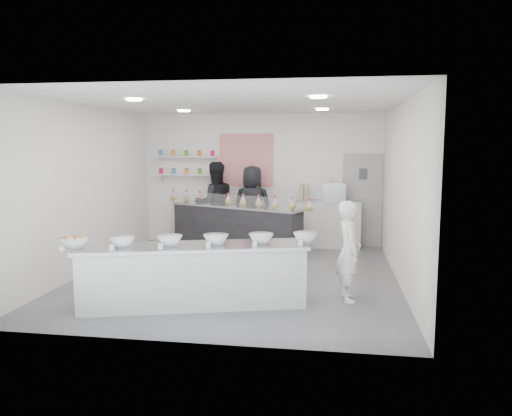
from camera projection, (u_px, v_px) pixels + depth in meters
The scene contains 26 objects.
floor at pixel (237, 276), 8.77m from camera, with size 6.00×6.00×0.00m, color #515156.
ceiling at pixel (236, 103), 8.39m from camera, with size 6.00×6.00×0.00m, color white.
back_wall at pixel (261, 179), 11.52m from camera, with size 5.50×5.50×0.00m, color white.
left_wall at pixel (87, 189), 8.99m from camera, with size 6.00×6.00×0.00m, color white.
right_wall at pixel (402, 194), 8.16m from camera, with size 6.00×6.00×0.00m, color white.
back_door at pixel (362, 201), 11.20m from camera, with size 0.88×0.04×2.10m, color #969693.
pattern_panel at pixel (246, 160), 11.49m from camera, with size 1.25×0.03×1.20m, color red.
jar_shelf_lower at pixel (187, 175), 11.67m from camera, with size 1.45×0.22×0.04m, color silver.
jar_shelf_upper at pixel (187, 157), 11.62m from camera, with size 1.45×0.22×0.04m, color silver.
preserve_jars at pixel (187, 163), 11.62m from camera, with size 1.45×0.10×0.56m, color #EE003E, non-canonical shape.
downlight_0 at pixel (134, 100), 7.62m from camera, with size 0.24×0.24×0.02m, color white.
downlight_1 at pixel (318, 97), 7.20m from camera, with size 0.24×0.24×0.02m, color white.
downlight_2 at pixel (184, 111), 10.17m from camera, with size 0.24×0.24×0.02m, color white.
downlight_3 at pixel (322, 110), 9.75m from camera, with size 0.24×0.24×0.02m, color white.
prep_counter at pixel (194, 275), 7.12m from camera, with size 3.25×0.74×0.89m, color silver.
back_bar at pixel (236, 227), 11.01m from camera, with size 3.13×0.57×0.97m, color black.
sneeze_guard at pixel (228, 201), 10.70m from camera, with size 3.09×0.01×0.26m, color white.
espresso_ledge at pixel (328, 224), 11.19m from camera, with size 1.43×0.46×1.06m, color silver.
espresso_machine at pixel (335, 192), 11.08m from camera, with size 0.50×0.34×0.38m, color #93969E.
cup_stacks at pixel (304, 192), 11.19m from camera, with size 0.24×0.24×0.35m, color tan, non-canonical shape.
prep_bowls at pixel (193, 240), 7.06m from camera, with size 3.61×0.46×0.14m, color white, non-canonical shape.
label_cards at pixel (173, 249), 6.61m from camera, with size 3.31×0.04×0.07m, color white, non-canonical shape.
cookie_bags at pixel (235, 199), 10.93m from camera, with size 3.74×0.14×0.26m, color pink, non-canonical shape.
woman_prep at pixel (349, 251), 7.34m from camera, with size 0.54×0.36×1.49m, color white.
staff_left at pixel (215, 204), 11.35m from camera, with size 0.93×0.72×1.91m, color black.
staff_right at pixel (252, 207), 11.18m from camera, with size 0.90×0.58×1.84m, color black.
Camera 1 is at (1.63, -8.40, 2.30)m, focal length 35.00 mm.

